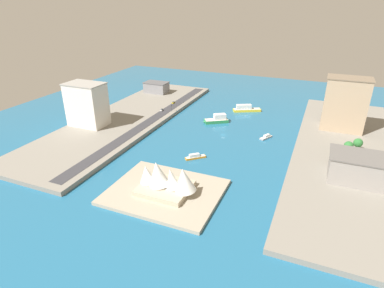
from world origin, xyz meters
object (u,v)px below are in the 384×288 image
apartment_midrise_tan (345,104)px  van_white (162,110)px  ferry_yellow_fast (246,109)px  hotel_broad_white (87,104)px  water_taxi_orange (195,157)px  opera_landmark (166,180)px  ferry_green_doubledeck (217,119)px  traffic_light_waterfront (172,107)px  warehouse_low_gray (156,87)px  yacht_sleek_gray (266,137)px  taxi_yellow_cab (173,102)px  carpark_squat_concrete (369,170)px

apartment_midrise_tan → van_white: 158.83m
ferry_yellow_fast → hotel_broad_white: 147.55m
ferry_yellow_fast → water_taxi_orange: ferry_yellow_fast is taller
opera_landmark → ferry_green_doubledeck: bearing=-85.1°
apartment_midrise_tan → traffic_light_waterfront: 148.71m
hotel_broad_white → van_white: (-39.67, -55.93, -16.93)m
ferry_yellow_fast → warehouse_low_gray: size_ratio=1.04×
yacht_sleek_gray → opera_landmark: 107.26m
opera_landmark → water_taxi_orange: bearing=-87.8°
ferry_yellow_fast → opera_landmark: 159.06m
yacht_sleek_gray → apartment_midrise_tan: apartment_midrise_tan is taller
traffic_light_waterfront → hotel_broad_white: bearing=49.4°
ferry_yellow_fast → opera_landmark: bearing=87.9°
apartment_midrise_tan → taxi_yellow_cab: bearing=-3.3°
ferry_yellow_fast → ferry_green_doubledeck: ferry_green_doubledeck is taller
apartment_midrise_tan → traffic_light_waterfront: apartment_midrise_tan is taller
taxi_yellow_cab → warehouse_low_gray: bearing=-39.9°
yacht_sleek_gray → ferry_green_doubledeck: bearing=-21.6°
water_taxi_orange → hotel_broad_white: 107.55m
opera_landmark → apartment_midrise_tan: bearing=-123.5°
water_taxi_orange → ferry_green_doubledeck: ferry_green_doubledeck is taller
water_taxi_orange → traffic_light_waterfront: (54.95, -75.17, 6.05)m
apartment_midrise_tan → van_white: apartment_midrise_tan is taller
ferry_green_doubledeck → warehouse_low_gray: 107.90m
ferry_yellow_fast → water_taxi_orange: (7.49, 112.13, -1.20)m
traffic_light_waterfront → opera_landmark: (-56.73, 121.85, 1.87)m
water_taxi_orange → ferry_green_doubledeck: 72.90m
yacht_sleek_gray → ferry_yellow_fast: bearing=-62.0°
water_taxi_orange → ferry_green_doubledeck: bearing=-83.3°
yacht_sleek_gray → van_white: (103.17, -19.78, 2.91)m
traffic_light_waterfront → water_taxi_orange: bearing=126.2°
water_taxi_orange → traffic_light_waterfront: traffic_light_waterfront is taller
ferry_yellow_fast → warehouse_low_gray: (107.84, -16.57, 6.41)m
warehouse_low_gray → van_white: (-35.74, 55.18, -4.97)m
ferry_green_doubledeck → taxi_yellow_cab: size_ratio=4.90×
warehouse_low_gray → opera_landmark: 202.95m
van_white → traffic_light_waterfront: (-9.66, -1.65, 3.41)m
ferry_green_doubledeck → opera_landmark: bearing=94.9°
ferry_yellow_fast → warehouse_low_gray: warehouse_low_gray is taller
van_white → taxi_yellow_cab: 25.42m
hotel_broad_white → traffic_light_waterfront: hotel_broad_white is taller
ferry_green_doubledeck → traffic_light_waterfront: 46.74m
opera_landmark → yacht_sleek_gray: bearing=-110.1°
warehouse_low_gray → opera_landmark: opera_landmark is taller
ferry_yellow_fast → traffic_light_waterfront: size_ratio=4.17×
carpark_squat_concrete → apartment_midrise_tan: bearing=-80.4°
yacht_sleek_gray → traffic_light_waterfront: (93.51, -21.42, 6.32)m
ferry_yellow_fast → apartment_midrise_tan: size_ratio=0.64×
apartment_midrise_tan → van_white: (156.67, 16.37, -20.33)m
hotel_broad_white → warehouse_low_gray: (-3.94, -111.12, -11.96)m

